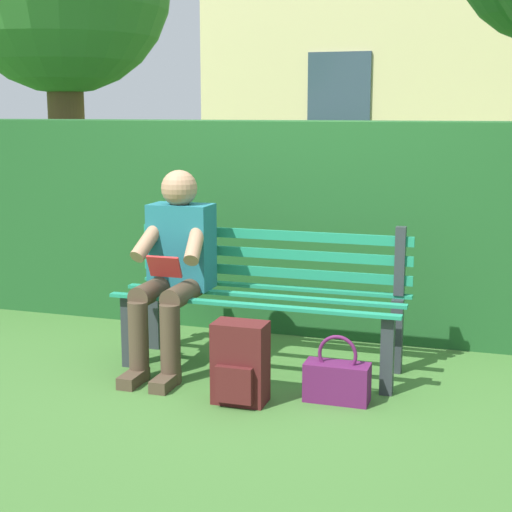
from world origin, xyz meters
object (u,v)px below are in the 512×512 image
at_px(handbag, 337,380).
at_px(person_seated, 174,264).
at_px(park_bench, 265,293).
at_px(backpack, 240,364).

bearing_deg(handbag, person_seated, -14.58).
xyz_separation_m(person_seated, handbag, (-1.07, 0.28, -0.52)).
bearing_deg(person_seated, handbag, 165.42).
bearing_deg(park_bench, backpack, 95.02).
bearing_deg(backpack, park_bench, -84.98).
height_order(park_bench, person_seated, person_seated).
relative_size(backpack, handbag, 1.20).
relative_size(park_bench, backpack, 3.91).
xyz_separation_m(park_bench, handbag, (-0.55, 0.47, -0.34)).
height_order(park_bench, handbag, park_bench).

